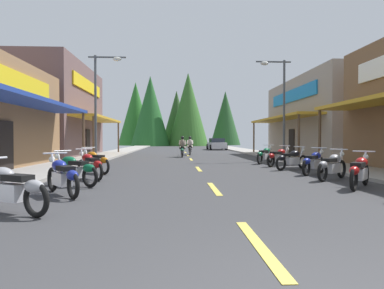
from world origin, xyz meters
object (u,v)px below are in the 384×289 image
(streetlamp_left, at_px, (101,93))
(parked_car_curbside, at_px, (217,144))
(motorcycle_parked_right_2, at_px, (332,165))
(motorcycle_parked_right_5, at_px, (279,157))
(motorcycle_parked_left_0, at_px, (10,187))
(streetlamp_right, at_px, (279,95))
(motorcycle_parked_right_3, at_px, (314,162))
(motorcycle_parked_right_6, at_px, (265,155))
(motorcycle_parked_right_4, at_px, (292,159))
(motorcycle_parked_left_1, at_px, (62,175))
(motorcycle_parked_left_2, at_px, (74,169))
(motorcycle_parked_left_4, at_px, (95,161))
(rider_cruising_lead, at_px, (182,148))
(motorcycle_parked_right_1, at_px, (360,171))
(rider_cruising_trailing, at_px, (190,147))
(motorcycle_parked_left_3, at_px, (90,165))

(streetlamp_left, distance_m, parked_car_curbside, 23.35)
(streetlamp_left, bearing_deg, motorcycle_parked_right_2, -42.76)
(motorcycle_parked_right_5, height_order, motorcycle_parked_left_0, same)
(streetlamp_right, relative_size, motorcycle_parked_right_2, 3.70)
(motorcycle_parked_right_3, distance_m, motorcycle_parked_right_6, 5.66)
(motorcycle_parked_right_4, height_order, parked_car_curbside, parked_car_curbside)
(motorcycle_parked_right_2, relative_size, motorcycle_parked_left_0, 0.88)
(motorcycle_parked_left_1, xyz_separation_m, parked_car_curbside, (7.89, 32.56, 0.20))
(motorcycle_parked_right_4, distance_m, motorcycle_parked_left_2, 9.38)
(streetlamp_left, relative_size, motorcycle_parked_left_4, 3.76)
(rider_cruising_lead, height_order, parked_car_curbside, rider_cruising_lead)
(motorcycle_parked_right_5, bearing_deg, motorcycle_parked_left_1, -175.12)
(parked_car_curbside, bearing_deg, motorcycle_parked_left_0, 164.77)
(motorcycle_parked_left_4, distance_m, parked_car_curbside, 28.50)
(motorcycle_parked_right_4, distance_m, motorcycle_parked_left_1, 10.15)
(streetlamp_right, bearing_deg, motorcycle_parked_left_0, -123.89)
(motorcycle_parked_right_1, bearing_deg, motorcycle_parked_right_5, 40.27)
(motorcycle_parked_right_5, bearing_deg, motorcycle_parked_right_6, 55.68)
(streetlamp_left, bearing_deg, rider_cruising_lead, 47.81)
(motorcycle_parked_right_5, xyz_separation_m, rider_cruising_trailing, (-3.89, 11.83, 0.17))
(motorcycle_parked_left_3, relative_size, parked_car_curbside, 0.42)
(streetlamp_right, bearing_deg, parked_car_curbside, 93.54)
(motorcycle_parked_left_1, relative_size, motorcycle_parked_left_3, 0.99)
(motorcycle_parked_left_1, bearing_deg, motorcycle_parked_left_3, -33.84)
(motorcycle_parked_right_3, xyz_separation_m, motorcycle_parked_left_0, (-8.45, -6.38, 0.00))
(motorcycle_parked_left_4, bearing_deg, motorcycle_parked_right_2, -149.98)
(motorcycle_parked_right_5, bearing_deg, motorcycle_parked_left_2, 177.41)
(streetlamp_left, xyz_separation_m, motorcycle_parked_right_5, (9.42, -3.23, -3.54))
(motorcycle_parked_right_4, distance_m, motorcycle_parked_right_5, 1.89)
(motorcycle_parked_right_6, bearing_deg, motorcycle_parked_right_3, -138.59)
(motorcycle_parked_left_0, bearing_deg, motorcycle_parked_left_1, -68.28)
(motorcycle_parked_left_2, bearing_deg, motorcycle_parked_left_4, -49.82)
(rider_cruising_trailing, bearing_deg, motorcycle_parked_left_3, 168.48)
(streetlamp_left, xyz_separation_m, streetlamp_right, (10.62, 0.66, 0.00))
(motorcycle_parked_right_2, xyz_separation_m, motorcycle_parked_left_3, (-8.19, 0.69, 0.00))
(motorcycle_parked_right_3, relative_size, motorcycle_parked_left_1, 0.90)
(streetlamp_left, xyz_separation_m, motorcycle_parked_right_4, (9.41, -5.12, -3.54))
(motorcycle_parked_left_0, relative_size, rider_cruising_lead, 0.88)
(motorcycle_parked_right_3, relative_size, motorcycle_parked_left_4, 0.97)
(motorcycle_parked_left_0, height_order, motorcycle_parked_left_4, same)
(streetlamp_right, height_order, motorcycle_parked_left_4, streetlamp_right)
(motorcycle_parked_right_4, bearing_deg, motorcycle_parked_right_6, 60.78)
(motorcycle_parked_left_3, height_order, rider_cruising_lead, rider_cruising_lead)
(streetlamp_right, bearing_deg, streetlamp_left, -176.42)
(motorcycle_parked_right_2, bearing_deg, motorcycle_parked_left_0, 167.71)
(streetlamp_left, bearing_deg, motorcycle_parked_left_1, -82.72)
(motorcycle_parked_right_2, height_order, motorcycle_parked_right_4, same)
(motorcycle_parked_left_4, xyz_separation_m, rider_cruising_lead, (3.78, 11.43, 0.17))
(motorcycle_parked_right_3, xyz_separation_m, motorcycle_parked_right_4, (-0.19, 1.93, 0.00))
(motorcycle_parked_right_5, bearing_deg, streetlamp_left, 120.11)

